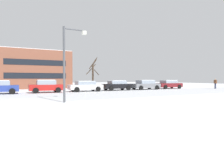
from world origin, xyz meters
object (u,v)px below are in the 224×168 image
(street_lamp, at_px, (69,56))
(parked_car_black, at_px, (117,85))
(parked_car_red, at_px, (46,86))
(pedestrian_crossing, at_px, (215,83))
(parked_car_gray, at_px, (145,85))
(parked_car_white, at_px, (85,86))
(parked_car_maroon, at_px, (169,84))

(street_lamp, xyz_separation_m, parked_car_black, (9.90, 10.58, -2.56))
(parked_car_red, height_order, parked_car_black, parked_car_red)
(parked_car_black, relative_size, pedestrian_crossing, 2.57)
(parked_car_black, distance_m, parked_car_gray, 4.84)
(parked_car_white, bearing_deg, parked_car_maroon, 0.41)
(parked_car_white, height_order, parked_car_black, parked_car_black)
(parked_car_red, relative_size, parked_car_maroon, 0.85)
(parked_car_gray, height_order, parked_car_maroon, parked_car_gray)
(parked_car_maroon, bearing_deg, parked_car_white, -179.59)
(parked_car_red, relative_size, pedestrian_crossing, 2.35)
(parked_car_black, bearing_deg, pedestrian_crossing, -13.20)
(parked_car_red, height_order, parked_car_gray, parked_car_red)
(street_lamp, relative_size, parked_car_gray, 1.18)
(parked_car_white, relative_size, parked_car_black, 1.03)
(parked_car_gray, bearing_deg, parked_car_red, 179.18)
(parked_car_red, relative_size, parked_car_black, 0.91)
(pedestrian_crossing, bearing_deg, parked_car_maroon, 150.92)
(parked_car_white, height_order, pedestrian_crossing, pedestrian_crossing)
(street_lamp, height_order, parked_car_white, street_lamp)
(parked_car_black, height_order, parked_car_maroon, parked_car_maroon)
(parked_car_gray, bearing_deg, parked_car_white, -179.81)
(street_lamp, height_order, pedestrian_crossing, street_lamp)
(street_lamp, xyz_separation_m, parked_car_maroon, (19.57, 10.44, -2.56))
(parked_car_red, height_order, parked_car_maroon, parked_car_red)
(pedestrian_crossing, bearing_deg, street_lamp, -165.53)
(street_lamp, distance_m, parked_car_black, 14.71)
(parked_car_gray, distance_m, pedestrian_crossing, 12.02)
(street_lamp, xyz_separation_m, parked_car_gray, (14.73, 10.37, -2.54))
(pedestrian_crossing, bearing_deg, parked_car_white, 170.39)
(parked_car_white, relative_size, parked_car_maroon, 0.96)
(parked_car_gray, xyz_separation_m, pedestrian_crossing, (11.46, -3.61, 0.22))
(street_lamp, xyz_separation_m, parked_car_red, (0.22, 10.58, -2.51))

